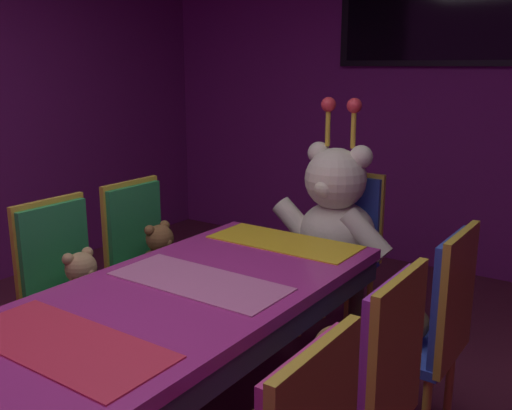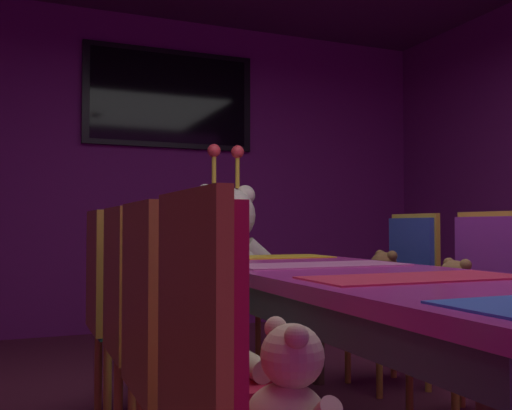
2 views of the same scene
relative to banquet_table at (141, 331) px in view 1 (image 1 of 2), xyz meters
name	(u,v)px [view 1 (image 1 of 2)]	position (x,y,z in m)	size (l,w,h in m)	color
wall_back	(433,94)	(0.00, 3.20, 0.75)	(5.20, 0.12, 2.80)	#721E72
banquet_table	(141,331)	(0.00, 0.00, 0.00)	(0.90, 2.36, 0.75)	#B22D8C
chair_left_2	(64,278)	(-0.82, 0.27, -0.06)	(0.42, 0.41, 0.98)	#268C4C
teddy_left_2	(83,286)	(-0.68, 0.27, -0.07)	(0.25, 0.32, 0.30)	tan
chair_left_3	(142,249)	(-0.83, 0.82, -0.06)	(0.42, 0.41, 0.98)	#268C4C
teddy_left_3	(161,255)	(-0.69, 0.82, -0.06)	(0.26, 0.33, 0.31)	brown
chair_right_2	(373,381)	(0.82, 0.25, -0.06)	(0.42, 0.41, 0.98)	purple
teddy_right_2	(333,371)	(0.67, 0.25, -0.07)	(0.25, 0.32, 0.30)	olive
chair_right_3	(436,319)	(0.84, 0.85, -0.06)	(0.42, 0.41, 0.98)	#2D47B2
teddy_right_3	(402,311)	(0.69, 0.85, -0.06)	(0.26, 0.33, 0.32)	brown
throne_chair	(346,236)	(0.00, 1.72, -0.06)	(0.41, 0.42, 0.98)	#2D47B2
king_teddy_bear	(334,214)	(0.00, 1.55, 0.12)	(0.76, 0.59, 0.98)	silver
wall_tv	(435,6)	(0.00, 3.11, 1.40)	(1.52, 0.06, 0.88)	black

